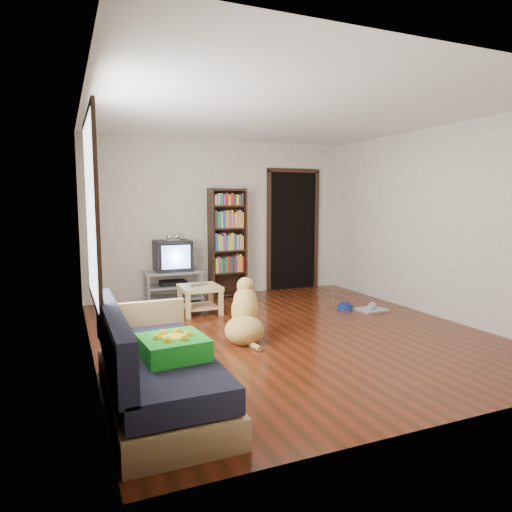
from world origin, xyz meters
name	(u,v)px	position (x,y,z in m)	size (l,w,h in m)	color
ground	(288,332)	(0.00, 0.00, 0.00)	(5.00, 5.00, 0.00)	#561E0E
ceiling	(290,113)	(0.00, 0.00, 2.60)	(5.00, 5.00, 0.00)	white
wall_back	(221,218)	(0.00, 2.50, 1.30)	(4.50, 4.50, 0.00)	beige
wall_front	(456,244)	(0.00, -2.50, 1.30)	(4.50, 4.50, 0.00)	beige
wall_left	(87,230)	(-2.25, 0.00, 1.30)	(5.00, 5.00, 0.00)	beige
wall_right	(435,222)	(2.25, 0.00, 1.30)	(5.00, 5.00, 0.00)	beige
green_cushion	(173,347)	(-1.75, -1.52, 0.50)	(0.47, 0.47, 0.16)	green
laptop	(200,285)	(-0.72, 1.32, 0.41)	(0.29, 0.19, 0.02)	silver
dog_bowl	(345,306)	(1.33, 0.75, 0.04)	(0.22, 0.22, 0.08)	navy
grey_rag	(372,310)	(1.63, 0.50, 0.01)	(0.40, 0.32, 0.03)	#A5A5A5
window	(91,211)	(-2.23, -0.50, 1.50)	(0.03, 1.46, 1.70)	white
doorway	(293,227)	(1.35, 2.48, 1.12)	(1.03, 0.05, 2.19)	black
tv_stand	(173,285)	(-0.90, 2.25, 0.27)	(0.90, 0.45, 0.50)	#99999E
crt_tv	(172,255)	(-0.90, 2.27, 0.74)	(0.55, 0.52, 0.58)	black
bookshelf	(227,237)	(0.05, 2.34, 1.00)	(0.60, 0.30, 1.80)	black
sofa	(154,373)	(-1.87, -1.38, 0.26)	(0.80, 1.80, 0.80)	tan
coffee_table	(200,294)	(-0.72, 1.35, 0.28)	(0.55, 0.55, 0.40)	tan
dog	(245,317)	(-0.58, -0.05, 0.26)	(0.61, 0.87, 0.72)	gold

